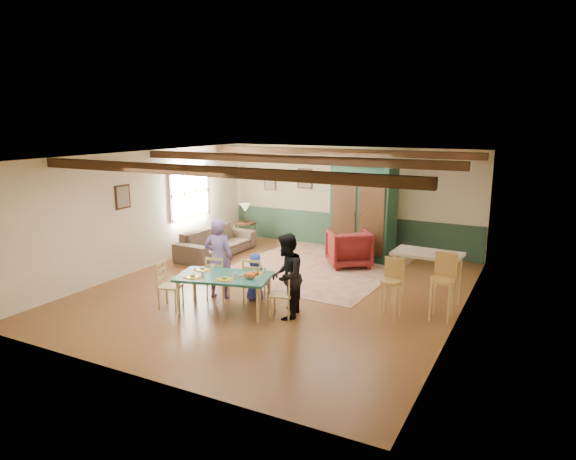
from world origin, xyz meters
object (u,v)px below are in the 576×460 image
at_px(dining_table, 225,294).
at_px(counter_table, 426,279).
at_px(sofa, 216,242).
at_px(cat, 250,275).
at_px(end_table, 246,232).
at_px(dining_chair_end_left, 170,285).
at_px(table_lamp, 245,213).
at_px(armchair, 349,248).
at_px(person_woman, 286,276).
at_px(person_man, 219,258).
at_px(bar_stool_right, 442,288).
at_px(dining_chair_far_left, 218,277).
at_px(person_child, 255,277).
at_px(bar_stool_left, 391,289).
at_px(dining_chair_far_right, 254,280).
at_px(armoire, 363,211).
at_px(dining_chair_end_right, 281,293).

height_order(dining_table, counter_table, counter_table).
height_order(sofa, counter_table, counter_table).
relative_size(cat, end_table, 0.57).
xyz_separation_m(dining_chair_end_left, table_lamp, (-1.49, 4.98, 0.41)).
distance_m(armchair, sofa, 3.41).
distance_m(dining_chair_end_left, person_woman, 2.19).
xyz_separation_m(person_woman, table_lamp, (-3.59, 4.42, 0.09)).
relative_size(person_man, bar_stool_right, 1.35).
relative_size(dining_chair_far_left, person_child, 0.95).
bearing_deg(person_child, dining_chair_end_left, 27.30).
height_order(armchair, bar_stool_left, bar_stool_left).
distance_m(person_woman, person_child, 1.10).
bearing_deg(cat, dining_chair_far_left, 139.20).
relative_size(person_man, table_lamp, 2.96).
bearing_deg(sofa, counter_table, -100.80).
height_order(dining_table, dining_chair_end_left, dining_chair_end_left).
bearing_deg(dining_chair_far_left, dining_chair_far_right, -180.00).
distance_m(dining_chair_far_left, bar_stool_right, 4.12).
bearing_deg(dining_chair_far_left, sofa, -69.23).
xyz_separation_m(sofa, bar_stool_right, (5.95, -1.81, 0.24)).
distance_m(person_child, table_lamp, 4.75).
relative_size(dining_table, person_woman, 1.09).
xyz_separation_m(bar_stool_left, bar_stool_right, (0.82, 0.27, 0.06)).
distance_m(table_lamp, bar_stool_right, 6.86).
xyz_separation_m(table_lamp, counter_table, (5.60, -2.71, -0.33)).
relative_size(armoire, end_table, 4.18).
bearing_deg(dining_table, sofa, 127.17).
xyz_separation_m(dining_chair_far_right, table_lamp, (-2.68, 3.99, 0.41)).
xyz_separation_m(person_man, end_table, (-1.96, 4.10, -0.49)).
relative_size(dining_chair_end_right, table_lamp, 1.63).
bearing_deg(armoire, person_child, -94.20).
bearing_deg(person_man, person_child, -180.00).
distance_m(dining_chair_end_right, cat, 0.64).
height_order(dining_chair_far_left, person_man, person_man).
bearing_deg(end_table, person_child, -55.81).
bearing_deg(person_woman, cat, -81.87).
bearing_deg(table_lamp, bar_stool_left, -34.59).
xyz_separation_m(armoire, table_lamp, (-3.46, 0.09, -0.36)).
bearing_deg(bar_stool_right, table_lamp, 153.85).
xyz_separation_m(dining_chair_far_right, dining_chair_end_right, (0.82, -0.46, 0.00)).
xyz_separation_m(end_table, table_lamp, (0.00, 0.00, 0.55)).
relative_size(end_table, bar_stool_right, 0.50).
height_order(armchair, end_table, armchair).
distance_m(sofa, bar_stool_left, 5.54).
relative_size(person_man, person_child, 1.72).
xyz_separation_m(dining_chair_far_left, cat, (1.02, -0.50, 0.33)).
relative_size(dining_chair_far_left, armchair, 0.90).
xyz_separation_m(dining_chair_end_left, bar_stool_left, (3.70, 1.40, 0.09)).
bearing_deg(dining_chair_end_left, table_lamp, 1.81).
height_order(cat, end_table, cat).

